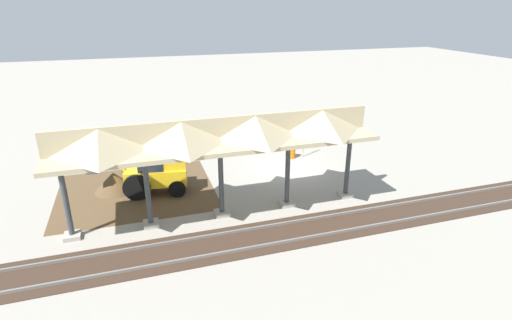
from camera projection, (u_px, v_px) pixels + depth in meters
name	position (u px, v px, depth m)	size (l,w,h in m)	color
ground_plane	(287.00, 167.00, 25.04)	(120.00, 120.00, 0.00)	gray
dirt_work_zone	(137.00, 191.00, 21.85)	(8.22, 7.00, 0.01)	brown
platform_canopy	(219.00, 133.00, 17.90)	(14.66, 3.20, 4.90)	#9E998E
rail_tracks	(344.00, 223.00, 18.65)	(60.00, 2.58, 0.15)	slate
stop_sign	(304.00, 132.00, 26.16)	(0.71, 0.32, 2.40)	gray
backhoe	(153.00, 171.00, 21.26)	(5.16, 2.18, 2.82)	yellow
dirt_mound	(115.00, 190.00, 21.96)	(4.31, 4.31, 2.17)	brown
traffic_barrel	(291.00, 151.00, 26.46)	(0.56, 0.56, 0.90)	orange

